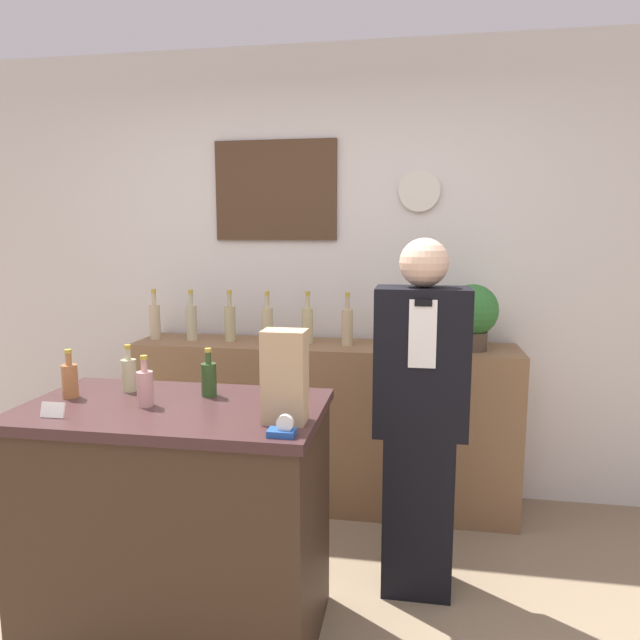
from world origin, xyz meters
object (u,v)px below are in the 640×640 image
at_px(potted_plant, 472,314).
at_px(paper_bag, 285,377).
at_px(shopkeeper, 420,421).
at_px(tape_dispenser, 283,429).

distance_m(potted_plant, paper_bag, 1.51).
relative_size(shopkeeper, tape_dispenser, 17.63).
distance_m(paper_bag, tape_dispenser, 0.20).
xyz_separation_m(shopkeeper, tape_dispenser, (-0.45, -0.72, 0.19)).
bearing_deg(shopkeeper, paper_bag, -128.82).
relative_size(potted_plant, paper_bag, 1.12).
bearing_deg(paper_bag, tape_dispenser, -79.96).
relative_size(shopkeeper, potted_plant, 4.37).
bearing_deg(potted_plant, paper_bag, -119.54).
height_order(shopkeeper, tape_dispenser, shopkeeper).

